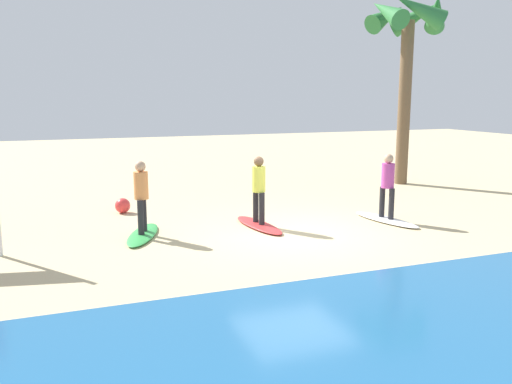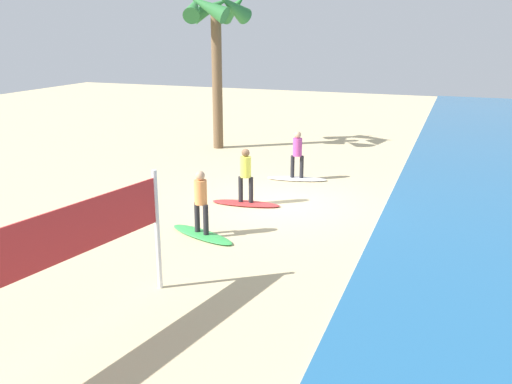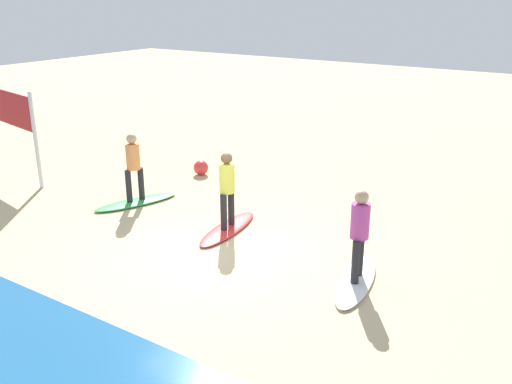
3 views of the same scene
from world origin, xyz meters
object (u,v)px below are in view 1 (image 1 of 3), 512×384
(surfer_red, at_px, (259,185))
(beach_ball, at_px, (123,206))
(palm_tree, at_px, (408,31))
(surfer_white, at_px, (388,181))
(surfboard_green, at_px, (143,234))
(surfboard_red, at_px, (259,225))
(surfer_green, at_px, (141,192))
(surfboard_white, at_px, (386,220))

(surfer_red, bearing_deg, beach_ball, -43.38)
(palm_tree, bearing_deg, surfer_white, 50.76)
(surfboard_green, height_order, palm_tree, palm_tree)
(surfboard_red, bearing_deg, palm_tree, 113.70)
(surfer_white, bearing_deg, surfer_green, -6.96)
(surfer_green, bearing_deg, surfboard_red, 177.92)
(surfer_white, height_order, surfer_red, same)
(surfer_red, distance_m, beach_ball, 4.10)
(palm_tree, bearing_deg, surfboard_green, 22.23)
(surfboard_red, height_order, surfer_green, surfer_green)
(surfer_red, bearing_deg, surfer_white, 168.90)
(beach_ball, bearing_deg, surfer_white, 151.15)
(surfboard_red, relative_size, surfer_red, 1.28)
(palm_tree, relative_size, beach_ball, 16.22)
(surfboard_red, bearing_deg, surfer_green, -98.58)
(surfboard_white, relative_size, palm_tree, 0.32)
(surfer_white, bearing_deg, palm_tree, -129.24)
(surfer_red, height_order, beach_ball, surfer_red)
(surfer_white, relative_size, surfboard_red, 0.78)
(surfer_green, xyz_separation_m, beach_ball, (0.12, -2.65, -0.83))
(surfboard_green, relative_size, surfer_green, 1.28)
(palm_tree, bearing_deg, surfer_green, 22.23)
(surfer_white, distance_m, surfer_green, 6.08)
(surfer_white, distance_m, surfer_red, 3.30)
(palm_tree, bearing_deg, surfer_red, 30.20)
(surfboard_white, distance_m, beach_ball, 7.03)
(surfer_white, bearing_deg, beach_ball, -28.85)
(surfer_green, xyz_separation_m, palm_tree, (-9.96, -4.07, 4.31))
(surfer_white, distance_m, surfboard_green, 6.16)
(surfboard_red, xyz_separation_m, surfboard_green, (2.80, -0.10, 0.00))
(surfboard_red, distance_m, surfer_red, 0.99)
(surfboard_red, xyz_separation_m, surfer_green, (2.80, -0.10, 0.99))
(surfer_red, height_order, surfboard_green, surfer_red)
(surfboard_white, distance_m, surfer_green, 6.16)
(surfer_white, distance_m, palm_tree, 7.56)
(surfboard_red, bearing_deg, surfboard_white, 72.40)
(surfer_white, xyz_separation_m, surfboard_green, (6.04, -0.74, -0.99))
(surfboard_green, relative_size, palm_tree, 0.32)
(surfboard_red, distance_m, surfer_green, 2.97)
(surfboard_green, bearing_deg, palm_tree, 132.83)
(surfboard_white, xyz_separation_m, surfboard_red, (3.24, -0.64, 0.00))
(surfboard_white, relative_size, surfboard_green, 1.00)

